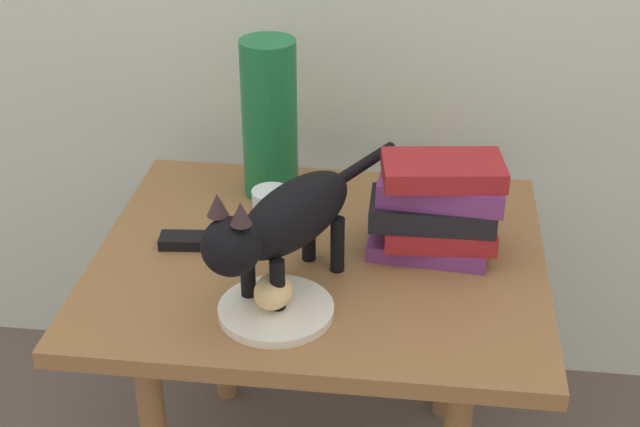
{
  "coord_description": "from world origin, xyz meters",
  "views": [
    {
      "loc": [
        0.16,
        -1.33,
        1.39
      ],
      "look_at": [
        0.0,
        0.0,
        0.63
      ],
      "focal_mm": 50.83,
      "sensor_mm": 36.0,
      "label": 1
    }
  ],
  "objects_px": {
    "plate": "(276,310)",
    "cat": "(283,222)",
    "book_stack": "(437,208)",
    "green_vase": "(270,119)",
    "tv_remote": "(203,240)",
    "bread_roll": "(274,291)",
    "side_table": "(320,288)",
    "candle_jar": "(272,214)"
  },
  "relations": [
    {
      "from": "cat",
      "to": "side_table",
      "type": "bearing_deg",
      "value": 71.48
    },
    {
      "from": "cat",
      "to": "book_stack",
      "type": "relative_size",
      "value": 1.84
    },
    {
      "from": "cat",
      "to": "green_vase",
      "type": "bearing_deg",
      "value": 103.17
    },
    {
      "from": "side_table",
      "to": "plate",
      "type": "relative_size",
      "value": 4.25
    },
    {
      "from": "plate",
      "to": "green_vase",
      "type": "distance_m",
      "value": 0.44
    },
    {
      "from": "plate",
      "to": "bread_roll",
      "type": "relative_size",
      "value": 2.29
    },
    {
      "from": "candle_jar",
      "to": "tv_remote",
      "type": "xyz_separation_m",
      "value": [
        -0.11,
        -0.06,
        -0.03
      ]
    },
    {
      "from": "green_vase",
      "to": "candle_jar",
      "type": "distance_m",
      "value": 0.2
    },
    {
      "from": "cat",
      "to": "tv_remote",
      "type": "height_order",
      "value": "cat"
    },
    {
      "from": "bread_roll",
      "to": "candle_jar",
      "type": "height_order",
      "value": "candle_jar"
    },
    {
      "from": "plate",
      "to": "candle_jar",
      "type": "bearing_deg",
      "value": 101.0
    },
    {
      "from": "cat",
      "to": "book_stack",
      "type": "xyz_separation_m",
      "value": [
        0.24,
        0.15,
        -0.04
      ]
    },
    {
      "from": "plate",
      "to": "green_vase",
      "type": "relative_size",
      "value": 0.59
    },
    {
      "from": "green_vase",
      "to": "book_stack",
      "type": "bearing_deg",
      "value": -30.52
    },
    {
      "from": "bread_roll",
      "to": "green_vase",
      "type": "distance_m",
      "value": 0.42
    },
    {
      "from": "plate",
      "to": "book_stack",
      "type": "xyz_separation_m",
      "value": [
        0.24,
        0.21,
        0.08
      ]
    },
    {
      "from": "plate",
      "to": "cat",
      "type": "height_order",
      "value": "cat"
    },
    {
      "from": "side_table",
      "to": "book_stack",
      "type": "xyz_separation_m",
      "value": [
        0.2,
        0.03,
        0.16
      ]
    },
    {
      "from": "side_table",
      "to": "cat",
      "type": "xyz_separation_m",
      "value": [
        -0.04,
        -0.13,
        0.2
      ]
    },
    {
      "from": "side_table",
      "to": "bread_roll",
      "type": "height_order",
      "value": "bread_roll"
    },
    {
      "from": "book_stack",
      "to": "candle_jar",
      "type": "distance_m",
      "value": 0.3
    },
    {
      "from": "cat",
      "to": "candle_jar",
      "type": "xyz_separation_m",
      "value": [
        -0.05,
        0.19,
        -0.09
      ]
    },
    {
      "from": "side_table",
      "to": "cat",
      "type": "relative_size",
      "value": 1.82
    },
    {
      "from": "tv_remote",
      "to": "candle_jar",
      "type": "bearing_deg",
      "value": 21.19
    },
    {
      "from": "side_table",
      "to": "cat",
      "type": "distance_m",
      "value": 0.24
    },
    {
      "from": "tv_remote",
      "to": "bread_roll",
      "type": "bearing_deg",
      "value": -54.89
    },
    {
      "from": "plate",
      "to": "tv_remote",
      "type": "relative_size",
      "value": 1.22
    },
    {
      "from": "green_vase",
      "to": "candle_jar",
      "type": "xyz_separation_m",
      "value": [
        0.03,
        -0.15,
        -0.12
      ]
    },
    {
      "from": "green_vase",
      "to": "candle_jar",
      "type": "height_order",
      "value": "green_vase"
    },
    {
      "from": "plate",
      "to": "book_stack",
      "type": "relative_size",
      "value": 0.79
    },
    {
      "from": "bread_roll",
      "to": "book_stack",
      "type": "xyz_separation_m",
      "value": [
        0.25,
        0.21,
        0.05
      ]
    },
    {
      "from": "cat",
      "to": "candle_jar",
      "type": "distance_m",
      "value": 0.22
    },
    {
      "from": "bread_roll",
      "to": "book_stack",
      "type": "distance_m",
      "value": 0.33
    },
    {
      "from": "side_table",
      "to": "cat",
      "type": "bearing_deg",
      "value": -108.52
    },
    {
      "from": "plate",
      "to": "cat",
      "type": "xyz_separation_m",
      "value": [
        0.0,
        0.06,
        0.13
      ]
    },
    {
      "from": "book_stack",
      "to": "candle_jar",
      "type": "relative_size",
      "value": 2.73
    },
    {
      "from": "side_table",
      "to": "green_vase",
      "type": "bearing_deg",
      "value": 119.47
    },
    {
      "from": "green_vase",
      "to": "tv_remote",
      "type": "xyz_separation_m",
      "value": [
        -0.09,
        -0.21,
        -0.14
      ]
    },
    {
      "from": "plate",
      "to": "bread_roll",
      "type": "bearing_deg",
      "value": 126.79
    },
    {
      "from": "book_stack",
      "to": "tv_remote",
      "type": "relative_size",
      "value": 1.55
    },
    {
      "from": "green_vase",
      "to": "tv_remote",
      "type": "distance_m",
      "value": 0.27
    },
    {
      "from": "cat",
      "to": "book_stack",
      "type": "distance_m",
      "value": 0.29
    }
  ]
}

